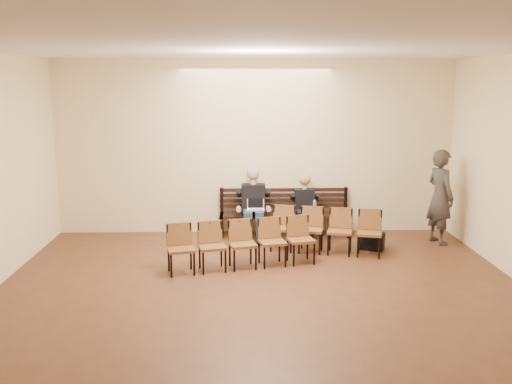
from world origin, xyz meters
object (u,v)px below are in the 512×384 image
(chair_row_front, at_px, (325,231))
(chair_row_back, at_px, (243,245))
(bench, at_px, (284,225))
(laptop, at_px, (256,212))
(seated_man, at_px, (253,203))
(bag, at_px, (372,241))
(water_bottle, at_px, (314,212))
(seated_woman, at_px, (305,210))
(passerby, at_px, (441,190))

(chair_row_front, height_order, chair_row_back, chair_row_front)
(bench, xyz_separation_m, laptop, (-0.59, -0.31, 0.35))
(seated_man, xyz_separation_m, bag, (2.19, -0.87, -0.54))
(water_bottle, relative_size, bag, 0.55)
(bag, distance_m, chair_row_front, 0.97)
(seated_woman, distance_m, chair_row_back, 2.25)
(seated_man, relative_size, chair_row_front, 0.70)
(bag, bearing_deg, chair_row_front, -168.30)
(bag, bearing_deg, passerby, 15.91)
(seated_woman, height_order, passerby, passerby)
(laptop, height_order, passerby, passerby)
(seated_woman, bearing_deg, laptop, -168.89)
(laptop, distance_m, passerby, 3.54)
(seated_woman, distance_m, chair_row_front, 1.10)
(laptop, relative_size, chair_row_front, 0.17)
(bench, bearing_deg, passerby, -11.63)
(bench, relative_size, laptop, 7.83)
(seated_man, relative_size, seated_woman, 1.24)
(bench, distance_m, bag, 1.85)
(seated_man, height_order, chair_row_back, seated_man)
(seated_man, distance_m, seated_woman, 1.03)
(passerby, bearing_deg, chair_row_front, 85.57)
(seated_man, height_order, water_bottle, seated_man)
(water_bottle, distance_m, chair_row_front, 0.87)
(laptop, height_order, chair_row_front, chair_row_front)
(passerby, bearing_deg, seated_woman, 60.55)
(water_bottle, xyz_separation_m, passerby, (2.36, -0.28, 0.48))
(bench, bearing_deg, seated_woman, -16.95)
(bench, height_order, bag, bench)
(laptop, xyz_separation_m, chair_row_front, (1.23, -0.86, -0.16))
(bench, height_order, seated_man, seated_man)
(passerby, bearing_deg, bench, 59.70)
(passerby, bearing_deg, water_bottle, 64.64)
(laptop, relative_size, chair_row_back, 0.13)
(water_bottle, xyz_separation_m, chair_row_back, (-1.41, -1.66, -0.16))
(laptop, relative_size, passerby, 0.16)
(chair_row_front, distance_m, chair_row_back, 1.70)
(chair_row_back, bearing_deg, bench, 53.03)
(bench, bearing_deg, water_bottle, -30.10)
(laptop, height_order, bag, laptop)
(laptop, xyz_separation_m, bag, (2.14, -0.67, -0.41))
(chair_row_front, bearing_deg, water_bottle, 110.05)
(bench, bearing_deg, bag, -32.36)
(water_bottle, distance_m, bag, 1.27)
(passerby, distance_m, chair_row_back, 4.06)
(seated_woman, height_order, laptop, seated_woman)
(water_bottle, relative_size, chair_row_back, 0.09)
(water_bottle, height_order, chair_row_back, chair_row_back)
(bag, distance_m, chair_row_back, 2.62)
(seated_man, xyz_separation_m, passerby, (3.54, -0.48, 0.35))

